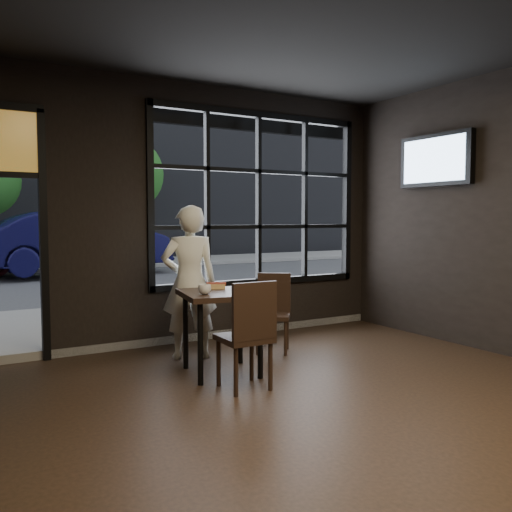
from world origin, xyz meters
TOP-DOWN VIEW (x-y plane):
  - floor at (0.00, 0.00)m, footprint 6.00×7.00m
  - window_frame at (1.20, 3.50)m, footprint 3.06×0.12m
  - street_asphalt at (0.00, 24.00)m, footprint 60.00×41.00m
  - building_across at (0.00, 23.00)m, footprint 28.00×12.00m
  - cafe_table at (-0.08, 2.06)m, footprint 0.88×0.88m
  - chair_near at (-0.12, 1.53)m, footprint 0.44×0.44m
  - chair_window at (0.82, 2.54)m, footprint 0.55×0.55m
  - man at (-0.11, 2.78)m, footprint 0.70×0.54m
  - hotdog at (-0.04, 2.26)m, footprint 0.21×0.16m
  - cup at (-0.31, 1.96)m, footprint 0.13×0.13m
  - tv at (2.93, 2.06)m, footprint 0.13×1.11m
  - navy_car at (0.71, 12.30)m, footprint 5.10×2.12m
  - tree_right at (2.91, 15.00)m, footprint 2.49×2.49m

SIDE VIEW (x-z plane):
  - street_asphalt at x=0.00m, z-range -0.04..0.00m
  - floor at x=0.00m, z-range -0.02..0.00m
  - cafe_table at x=-0.08m, z-range 0.00..0.83m
  - chair_window at x=0.82m, z-range 0.00..0.90m
  - chair_near at x=-0.12m, z-range 0.00..0.99m
  - man at x=-0.11m, z-range 0.00..1.69m
  - hotdog at x=-0.04m, z-range 0.82..0.88m
  - cup at x=-0.31m, z-range 0.82..0.92m
  - navy_car at x=0.71m, z-range 0.10..1.74m
  - window_frame at x=1.20m, z-range 0.66..2.94m
  - tv at x=2.93m, z-range 1.95..2.60m
  - tree_right at x=2.91m, z-range 0.87..5.11m
  - building_across at x=0.00m, z-range 0.00..15.00m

